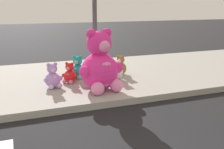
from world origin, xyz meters
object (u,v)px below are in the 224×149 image
sign_pole (95,15)px  plush_red (70,75)px  plush_pink_large (100,66)px  plush_teal (78,69)px  plush_lime (104,67)px  plush_brown (120,67)px  plush_lavender (53,78)px  plush_white (116,71)px

sign_pole → plush_red: bearing=157.6°
plush_pink_large → plush_teal: size_ratio=2.28×
plush_pink_large → plush_lime: bearing=66.9°
sign_pole → plush_pink_large: size_ratio=2.24×
plush_pink_large → plush_lime: size_ratio=2.53×
plush_brown → plush_lavender: 2.10m
plush_brown → plush_white: size_ratio=1.03×
sign_pole → plush_lavender: size_ratio=5.24×
plush_brown → plush_red: 1.58m
plush_white → sign_pole: bearing=-167.6°
plush_brown → plush_teal: (-1.25, 0.00, 0.03)m
plush_teal → plush_lavender: plush_teal is taller
sign_pole → plush_lavender: sign_pole is taller
plush_pink_large → plush_lavender: size_ratio=2.34×
plush_pink_large → plush_lavender: 1.21m
plush_pink_large → plush_teal: (-0.26, 1.19, -0.32)m
plush_lavender → plush_white: bearing=5.4°
plush_white → plush_red: bearing=174.6°
sign_pole → plush_red: size_ratio=6.04×
plush_white → plush_lime: bearing=106.4°
plush_white → plush_lavender: (-1.70, -0.16, 0.03)m
plush_brown → plush_lime: (-0.46, 0.06, 0.00)m
sign_pole → plush_brown: (0.93, 0.60, -1.48)m
plush_pink_large → plush_lavender: plush_pink_large is taller
plush_brown → plush_teal: 1.25m
plush_white → plush_pink_large: bearing=-133.5°
sign_pole → plush_red: (-0.62, 0.25, -1.49)m
plush_pink_large → plush_teal: 1.26m
sign_pole → plush_pink_large: (-0.07, -0.59, -1.13)m
plush_teal → plush_lime: bearing=4.4°
plush_brown → plush_lime: size_ratio=0.98×
plush_lime → plush_red: bearing=-159.4°
plush_pink_large → plush_red: 1.07m
plush_brown → plush_lavender: bearing=-162.7°
sign_pole → plush_white: sign_pole is taller
plush_brown → plush_white: 0.55m
plush_white → plush_lavender: bearing=-174.6°
plush_teal → plush_white: (0.95, -0.47, -0.03)m
plush_lime → sign_pole: bearing=-125.2°
plush_pink_large → plush_teal: plush_pink_large is taller
plush_white → plush_red: 1.25m
sign_pole → plush_lavender: (-1.08, -0.02, -1.45)m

